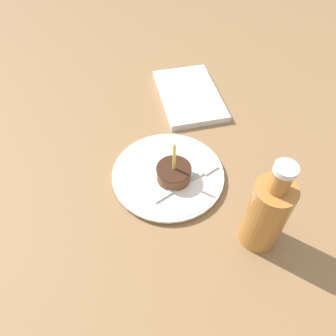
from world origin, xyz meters
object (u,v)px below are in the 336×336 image
cake_slice (174,172)px  bottle (267,213)px  plate (168,175)px  marble_board (189,95)px  fork (191,180)px

cake_slice → bottle: size_ratio=0.51×
cake_slice → bottle: bearing=-143.1°
plate → bottle: 0.27m
bottle → marble_board: bearing=2.1°
fork → bottle: size_ratio=0.76×
plate → marble_board: 0.32m
fork → marble_board: (0.33, -0.09, -0.01)m
cake_slice → bottle: bottle is taller
cake_slice → marble_board: (0.31, -0.12, -0.03)m
cake_slice → bottle: 0.24m
fork → bottle: bearing=-148.8°
fork → marble_board: 0.34m
fork → bottle: bottle is taller
bottle → fork: bearing=31.2°
bottle → cake_slice: bearing=36.9°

